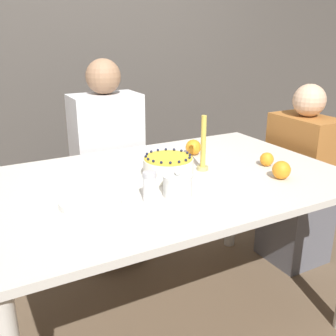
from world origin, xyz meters
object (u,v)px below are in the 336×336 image
at_px(sugar_bowl, 178,185).
at_px(sugar_shaker, 150,187).
at_px(candle, 203,149).
at_px(person_woman_floral, 299,189).
at_px(cake, 168,167).
at_px(person_man_blue_shirt, 109,177).

xyz_separation_m(sugar_bowl, sugar_shaker, (-0.12, 0.00, 0.01)).
distance_m(sugar_shaker, candle, 0.43).
distance_m(sugar_bowl, person_woman_floral, 1.16).
relative_size(cake, sugar_shaker, 1.89).
distance_m(cake, candle, 0.20).
xyz_separation_m(candle, person_woman_floral, (0.80, 0.13, -0.40)).
bearing_deg(person_man_blue_shirt, sugar_bowl, 87.63).
bearing_deg(cake, sugar_shaker, -133.35).
xyz_separation_m(person_man_blue_shirt, person_woman_floral, (1.02, -0.58, -0.07)).
relative_size(candle, person_man_blue_shirt, 0.21).
distance_m(person_man_blue_shirt, person_woman_floral, 1.18).
bearing_deg(sugar_shaker, cake, 46.65).
relative_size(cake, sugar_bowl, 1.89).
relative_size(sugar_shaker, person_woman_floral, 0.11).
xyz_separation_m(cake, sugar_bowl, (-0.07, -0.20, -0.00)).
distance_m(sugar_bowl, candle, 0.34).
relative_size(cake, candle, 0.85).
distance_m(sugar_shaker, person_woman_floral, 1.27).
bearing_deg(candle, sugar_shaker, -151.29).
distance_m(sugar_bowl, sugar_shaker, 0.12).
distance_m(cake, sugar_shaker, 0.27).
bearing_deg(cake, sugar_bowl, -108.22).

